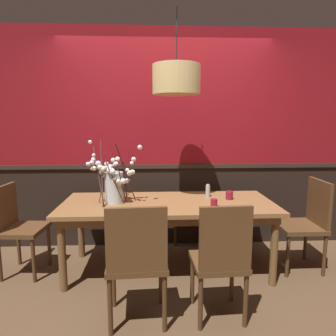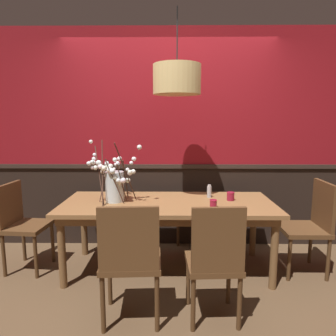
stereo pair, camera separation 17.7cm
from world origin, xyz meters
TOP-DOWN VIEW (x-y plane):
  - ground_plane at (0.00, 0.00)m, footprint 24.00×24.00m
  - back_wall at (0.00, 0.73)m, footprint 5.70×0.14m
  - dining_table at (0.00, 0.00)m, footprint 2.14×0.89m
  - chair_near_side_right at (0.36, -0.84)m, footprint 0.43×0.42m
  - chair_far_side_right at (0.31, 0.85)m, footprint 0.44×0.46m
  - chair_head_west_end at (-1.52, 0.01)m, footprint 0.43×0.45m
  - chair_head_east_end at (1.45, -0.02)m, footprint 0.44×0.45m
  - chair_near_side_left at (-0.27, -0.86)m, footprint 0.48×0.43m
  - vase_with_blossoms at (-0.55, 0.01)m, footprint 0.55×0.49m
  - candle_holder_nearer_center at (0.43, -0.19)m, footprint 0.07×0.07m
  - candle_holder_nearer_edge at (0.65, 0.07)m, footprint 0.08×0.08m
  - condiment_bottle at (0.44, 0.19)m, footprint 0.05×0.05m
  - pendant_lamp at (0.09, 0.08)m, footprint 0.47×0.47m

SIDE VIEW (x-z plane):
  - ground_plane at x=0.00m, z-range 0.00..0.00m
  - chair_far_side_right at x=0.31m, z-range 0.05..0.96m
  - chair_head_west_end at x=-1.52m, z-range 0.06..0.98m
  - chair_near_side_right at x=0.36m, z-range 0.05..1.00m
  - chair_head_east_end at x=1.45m, z-range 0.05..1.00m
  - chair_near_side_left at x=-0.27m, z-range 0.06..1.02m
  - dining_table at x=0.00m, z-range 0.29..1.02m
  - candle_holder_nearer_center at x=0.43m, z-range 0.73..0.81m
  - candle_holder_nearer_edge at x=0.65m, z-range 0.73..0.82m
  - condiment_bottle at x=0.44m, z-range 0.73..0.87m
  - vase_with_blossoms at x=-0.55m, z-range 0.60..1.23m
  - back_wall at x=0.00m, z-range -0.01..2.62m
  - pendant_lamp at x=0.09m, z-range 1.54..2.36m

